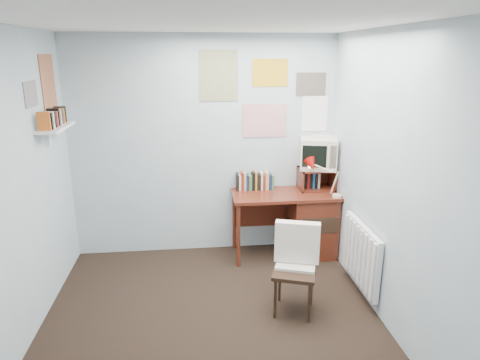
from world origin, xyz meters
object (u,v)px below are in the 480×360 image
object	(u,v)px
desk_chair	(295,272)
radiator	(361,254)
desk	(307,221)
tv_riser	(316,179)
wall_shelf	(56,127)
crt_tv	(318,152)
desk_lamp	(338,181)

from	to	relation	value
desk_chair	radiator	xyz separation A→B (m)	(0.71, 0.23, 0.02)
desk	tv_riser	size ratio (longest dim) A/B	3.00
desk	wall_shelf	bearing A→B (deg)	-171.60
crt_tv	radiator	bearing A→B (deg)	-66.92
desk_lamp	crt_tv	bearing A→B (deg)	123.09
desk	desk_lamp	bearing A→B (deg)	-37.38
desk_lamp	tv_riser	bearing A→B (deg)	126.76
desk_lamp	radiator	world-z (taller)	desk_lamp
desk_lamp	wall_shelf	bearing A→B (deg)	-165.15
desk	desk_lamp	size ratio (longest dim) A/B	3.19
tv_riser	radiator	world-z (taller)	tv_riser
desk	desk_lamp	xyz separation A→B (m)	(0.27, -0.21, 0.54)
desk_chair	wall_shelf	size ratio (longest dim) A/B	1.28
crt_tv	wall_shelf	xyz separation A→B (m)	(-2.71, -0.51, 0.42)
desk	desk_lamp	world-z (taller)	desk_lamp
crt_tv	desk_chair	bearing A→B (deg)	-98.52
desk_chair	desk_lamp	bearing A→B (deg)	73.58
desk_chair	crt_tv	size ratio (longest dim) A/B	1.95
desk_lamp	wall_shelf	distance (m)	2.92
radiator	desk_chair	bearing A→B (deg)	-161.89
tv_riser	radiator	bearing A→B (deg)	-80.72
desk_lamp	tv_riser	distance (m)	0.35
radiator	wall_shelf	xyz separation A→B (m)	(-2.86, 0.55, 1.20)
desk	crt_tv	bearing A→B (deg)	44.08
tv_riser	wall_shelf	xyz separation A→B (m)	(-2.69, -0.49, 0.74)
radiator	wall_shelf	size ratio (longest dim) A/B	1.29
desk	radiator	size ratio (longest dim) A/B	1.50
desk	crt_tv	size ratio (longest dim) A/B	2.95
tv_riser	crt_tv	distance (m)	0.32
desk_chair	wall_shelf	bearing A→B (deg)	179.41
desk_chair	desk	bearing A→B (deg)	89.43
tv_riser	radiator	xyz separation A→B (m)	(0.17, -1.04, -0.47)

